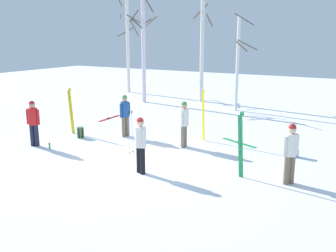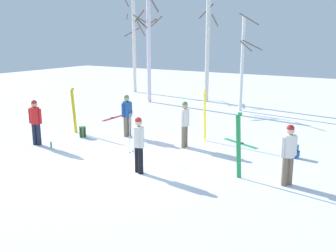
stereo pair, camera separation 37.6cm
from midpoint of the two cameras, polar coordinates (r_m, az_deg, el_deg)
name	(u,v)px [view 2 (the right image)]	position (r m, az deg, el deg)	size (l,w,h in m)	color
ground_plane	(125,164)	(12.32, -5.59, -5.73)	(60.00, 60.00, 0.00)	white
person_0	(139,141)	(11.25, -3.47, -2.32)	(0.49, 0.34, 1.72)	black
person_1	(289,151)	(10.87, 18.61, -3.58)	(0.35, 0.44, 1.72)	#72604C
person_2	(35,119)	(14.92, -18.58, 0.93)	(0.50, 0.34, 1.72)	#1E2338
person_3	(127,113)	(15.45, -5.48, 1.98)	(0.34, 0.51, 1.72)	#72604C
person_4	(185,121)	(13.87, 3.29, 0.71)	(0.34, 0.52, 1.72)	#72604C
ski_pair_planted_0	(205,116)	(14.85, 6.26, 1.57)	(0.21, 0.12, 2.01)	yellow
ski_pair_planted_1	(74,111)	(16.44, -13.30, 2.27)	(0.21, 0.11, 1.91)	yellow
ski_pair_planted_2	(239,146)	(11.07, 11.51, -2.93)	(0.23, 0.06, 1.94)	green
ski_pair_lying_0	(240,143)	(14.84, 11.51, -2.56)	(1.61, 0.84, 0.05)	green
ski_pair_lying_1	(113,118)	(19.18, -7.68, 1.21)	(0.23, 1.66, 0.05)	red
ski_poles_0	(131,131)	(13.13, -4.76, -0.78)	(0.07, 0.27, 1.53)	#B2B2BC
backpack_0	(294,152)	(13.59, 19.19, -3.64)	(0.31, 0.28, 0.44)	#1E4C99
backpack_1	(83,132)	(15.78, -12.02, -0.86)	(0.35, 0.34, 0.44)	#4C7F3F
water_bottle_0	(51,145)	(14.56, -16.41, -2.75)	(0.06, 0.06, 0.23)	green
birch_tree_0	(134,43)	(27.76, -4.71, 12.36)	(1.70, 1.68, 6.82)	silver
birch_tree_1	(149,48)	(23.41, -2.43, 11.60)	(1.43, 1.43, 6.58)	silver
birch_tree_2	(208,35)	(23.68, 6.46, 13.42)	(1.30, 1.32, 7.94)	silver
birch_tree_3	(243,62)	(20.92, 11.65, 9.31)	(1.06, 1.29, 5.14)	silver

